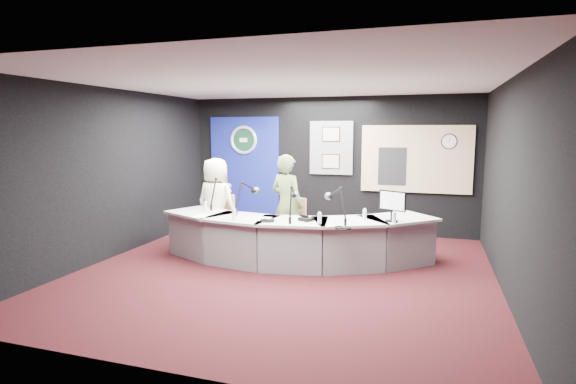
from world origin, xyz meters
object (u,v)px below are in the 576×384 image
(armchair_right, at_px, (287,229))
(person_woman, at_px, (287,205))
(broadcast_desk, at_px, (292,239))
(person_man, at_px, (216,203))
(armchair_left, at_px, (216,221))

(armchair_right, bearing_deg, person_woman, 23.28)
(broadcast_desk, xyz_separation_m, person_man, (-1.57, 0.44, 0.44))
(armchair_left, relative_size, person_woman, 0.57)
(armchair_left, distance_m, person_woman, 1.39)
(armchair_left, distance_m, armchair_right, 1.34)
(person_woman, bearing_deg, person_man, 19.11)
(broadcast_desk, height_order, person_man, person_man)
(armchair_left, height_order, armchair_right, armchair_left)
(broadcast_desk, height_order, person_woman, person_woman)
(armchair_right, bearing_deg, armchair_left, -157.25)
(armchair_left, xyz_separation_m, armchair_right, (1.34, -0.01, -0.05))
(armchair_left, relative_size, armchair_right, 1.11)
(armchair_right, distance_m, person_man, 1.39)
(armchair_left, bearing_deg, person_man, 0.00)
(armchair_left, relative_size, person_man, 0.60)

